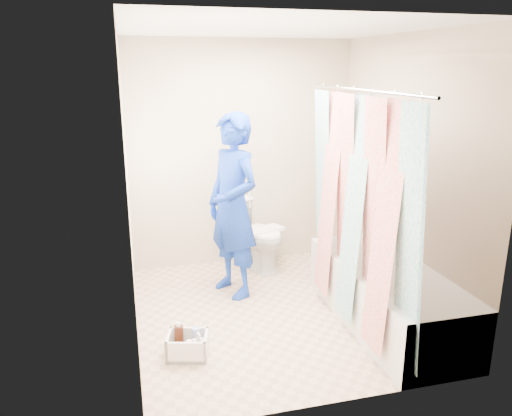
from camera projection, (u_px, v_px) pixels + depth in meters
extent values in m
plane|color=tan|center=(275.00, 312.00, 4.47)|extent=(2.60, 2.60, 0.00)
cube|color=white|center=(279.00, 28.00, 3.81)|extent=(2.40, 2.60, 0.02)
cube|color=tan|center=(242.00, 155.00, 5.35)|extent=(2.40, 0.02, 2.40)
cube|color=tan|center=(341.00, 229.00, 2.93)|extent=(2.40, 0.02, 2.40)
cube|color=tan|center=(128.00, 190.00, 3.85)|extent=(0.02, 2.60, 2.40)
cube|color=tan|center=(406.00, 174.00, 4.43)|extent=(0.02, 2.60, 2.40)
cube|color=silver|center=(386.00, 296.00, 4.21)|extent=(0.70, 1.75, 0.50)
cube|color=white|center=(388.00, 273.00, 4.15)|extent=(0.58, 1.63, 0.06)
cylinder|color=silver|center=(363.00, 90.00, 3.66)|extent=(0.02, 1.90, 0.02)
cube|color=silver|center=(356.00, 212.00, 3.92)|extent=(0.06, 1.75, 1.80)
imported|color=silver|center=(256.00, 234.00, 5.40)|extent=(0.67, 0.84, 0.75)
cube|color=white|center=(263.00, 231.00, 5.29)|extent=(0.50, 0.36, 0.03)
cylinder|color=black|center=(239.00, 200.00, 5.41)|extent=(0.04, 0.04, 0.22)
cylinder|color=gold|center=(239.00, 189.00, 5.37)|extent=(0.06, 0.06, 0.03)
cylinder|color=white|center=(250.00, 200.00, 5.49)|extent=(0.03, 0.03, 0.18)
imported|color=#1016A8|center=(233.00, 206.00, 4.63)|extent=(0.64, 0.75, 1.73)
cube|color=white|center=(188.00, 354.00, 3.79)|extent=(0.35, 0.31, 0.03)
cube|color=white|center=(169.00, 345.00, 3.77)|extent=(0.08, 0.24, 0.18)
cube|color=white|center=(206.00, 346.00, 3.76)|extent=(0.08, 0.24, 0.18)
cube|color=white|center=(186.00, 354.00, 3.66)|extent=(0.30, 0.10, 0.18)
cube|color=white|center=(190.00, 338.00, 3.87)|extent=(0.30, 0.10, 0.18)
cylinder|color=#3D190C|center=(179.00, 338.00, 3.79)|extent=(0.07, 0.07, 0.20)
cylinder|color=white|center=(196.00, 338.00, 3.80)|extent=(0.06, 0.06, 0.18)
cylinder|color=beige|center=(189.00, 348.00, 3.72)|extent=(0.04, 0.04, 0.13)
cylinder|color=#3D190C|center=(177.00, 353.00, 3.72)|extent=(0.06, 0.06, 0.06)
cylinder|color=gold|center=(177.00, 349.00, 3.71)|extent=(0.06, 0.06, 0.01)
imported|color=white|center=(199.00, 344.00, 3.72)|extent=(0.09, 0.10, 0.19)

